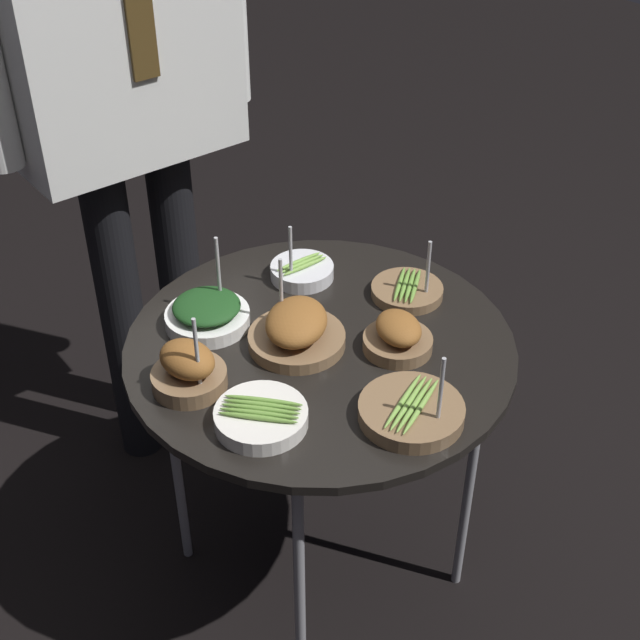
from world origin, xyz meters
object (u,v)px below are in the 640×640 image
(bowl_asparagus_far_rim, at_px, (261,417))
(waiter_figure, at_px, (117,46))
(bowl_asparagus_mid_left, at_px, (407,290))
(bowl_roast_near_rim, at_px, (398,336))
(bowl_roast_front_center, at_px, (188,370))
(bowl_roast_mid_right, at_px, (296,330))
(bowl_spinach_back_right, at_px, (207,313))
(serving_cart, at_px, (320,359))
(bowl_asparagus_front_right, at_px, (302,271))
(bowl_asparagus_front_left, at_px, (411,411))

(bowl_asparagus_far_rim, relative_size, waiter_figure, 0.09)
(bowl_asparagus_mid_left, relative_size, waiter_figure, 0.09)
(bowl_roast_near_rim, height_order, bowl_roast_front_center, bowl_roast_front_center)
(bowl_roast_mid_right, distance_m, bowl_asparagus_far_rim, 0.21)
(bowl_roast_front_center, bearing_deg, waiter_figure, 69.20)
(bowl_roast_mid_right, height_order, bowl_spinach_back_right, bowl_spinach_back_right)
(bowl_roast_mid_right, relative_size, waiter_figure, 0.11)
(serving_cart, bearing_deg, bowl_asparagus_front_right, 61.53)
(bowl_asparagus_far_rim, xyz_separation_m, bowl_spinach_back_right, (0.08, 0.28, 0.01))
(bowl_roast_mid_right, height_order, bowl_asparagus_far_rim, bowl_roast_mid_right)
(bowl_asparagus_front_right, relative_size, bowl_roast_front_center, 0.82)
(bowl_spinach_back_right, bearing_deg, bowl_roast_front_center, -132.41)
(bowl_spinach_back_right, height_order, bowl_asparagus_mid_left, bowl_spinach_back_right)
(bowl_asparagus_far_rim, relative_size, bowl_asparagus_front_left, 0.88)
(bowl_asparagus_mid_left, distance_m, waiter_figure, 0.74)
(bowl_roast_mid_right, xyz_separation_m, bowl_roast_near_rim, (0.13, -0.12, -0.00))
(bowl_spinach_back_right, relative_size, bowl_asparagus_front_left, 0.95)
(bowl_asparagus_mid_left, bearing_deg, bowl_spinach_back_right, 155.78)
(serving_cart, xyz_separation_m, bowl_asparagus_mid_left, (0.22, 0.01, 0.05))
(bowl_asparagus_front_right, height_order, waiter_figure, waiter_figure)
(waiter_figure, bearing_deg, bowl_roast_mid_right, -89.71)
(bowl_asparagus_front_right, bearing_deg, bowl_spinach_back_right, -175.79)
(bowl_asparagus_mid_left, bearing_deg, serving_cart, -177.01)
(bowl_roast_mid_right, distance_m, bowl_roast_front_center, 0.21)
(serving_cart, height_order, bowl_asparagus_front_left, bowl_asparagus_front_left)
(bowl_asparagus_far_rim, height_order, bowl_roast_front_center, bowl_roast_front_center)
(bowl_roast_near_rim, relative_size, bowl_roast_front_center, 0.77)
(bowl_asparagus_far_rim, relative_size, bowl_roast_near_rim, 1.22)
(bowl_roast_near_rim, distance_m, bowl_asparagus_front_left, 0.18)
(bowl_asparagus_front_right, xyz_separation_m, bowl_roast_near_rim, (-0.01, -0.29, 0.01))
(bowl_roast_near_rim, relative_size, bowl_asparagus_front_left, 0.72)
(bowl_asparagus_front_left, relative_size, bowl_asparagus_mid_left, 1.25)
(bowl_roast_near_rim, height_order, bowl_asparagus_front_left, bowl_asparagus_front_left)
(serving_cart, xyz_separation_m, bowl_asparagus_front_right, (0.10, 0.19, 0.06))
(bowl_asparagus_far_rim, bearing_deg, bowl_roast_mid_right, 37.51)
(bowl_asparagus_front_right, relative_size, bowl_roast_near_rim, 1.06)
(bowl_asparagus_mid_left, bearing_deg, bowl_roast_mid_right, 178.16)
(serving_cart, relative_size, bowl_asparagus_front_right, 5.33)
(bowl_asparagus_mid_left, bearing_deg, bowl_roast_front_center, 176.42)
(bowl_asparagus_front_right, distance_m, bowl_asparagus_front_left, 0.45)
(bowl_asparagus_front_right, distance_m, bowl_asparagus_mid_left, 0.21)
(serving_cart, relative_size, bowl_roast_mid_right, 3.95)
(bowl_roast_near_rim, bearing_deg, bowl_asparagus_front_right, 89.00)
(serving_cart, relative_size, bowl_roast_front_center, 4.38)
(bowl_asparagus_front_left, relative_size, waiter_figure, 0.11)
(bowl_asparagus_far_rim, height_order, bowl_asparagus_mid_left, bowl_asparagus_mid_left)
(bowl_roast_mid_right, height_order, waiter_figure, waiter_figure)
(waiter_figure, bearing_deg, bowl_spinach_back_right, -102.09)
(bowl_asparagus_far_rim, relative_size, bowl_roast_front_center, 0.94)
(bowl_spinach_back_right, distance_m, bowl_asparagus_front_left, 0.44)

